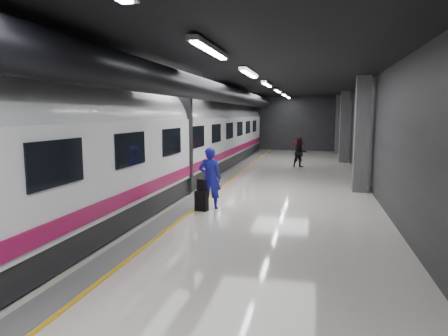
# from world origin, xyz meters

# --- Properties ---
(ground) EXTENTS (40.00, 40.00, 0.00)m
(ground) POSITION_xyz_m (0.00, 0.00, 0.00)
(ground) COLOR silver
(ground) RESTS_ON ground
(platform_hall) EXTENTS (10.02, 40.02, 4.51)m
(platform_hall) POSITION_xyz_m (-0.29, 0.96, 3.54)
(platform_hall) COLOR black
(platform_hall) RESTS_ON ground
(train) EXTENTS (3.05, 38.00, 4.05)m
(train) POSITION_xyz_m (-3.25, -0.00, 2.07)
(train) COLOR black
(train) RESTS_ON ground
(traveler_main) EXTENTS (0.78, 0.56, 1.99)m
(traveler_main) POSITION_xyz_m (-0.47, -2.10, 1.00)
(traveler_main) COLOR #1B29D1
(traveler_main) RESTS_ON ground
(suitcase_main) EXTENTS (0.42, 0.30, 0.64)m
(suitcase_main) POSITION_xyz_m (-0.65, -2.46, 0.32)
(suitcase_main) COLOR black
(suitcase_main) RESTS_ON ground
(shoulder_bag) EXTENTS (0.31, 0.23, 0.37)m
(shoulder_bag) POSITION_xyz_m (-0.65, -2.44, 0.82)
(shoulder_bag) COLOR black
(shoulder_bag) RESTS_ON suitcase_main
(traveler_far_a) EXTENTS (1.02, 0.93, 1.70)m
(traveler_far_a) POSITION_xyz_m (1.95, 8.86, 0.85)
(traveler_far_a) COLOR black
(traveler_far_a) RESTS_ON ground
(traveler_far_b) EXTENTS (1.02, 0.46, 1.70)m
(traveler_far_b) POSITION_xyz_m (1.72, 12.07, 0.85)
(traveler_far_b) COLOR maroon
(traveler_far_b) RESTS_ON ground
(suitcase_far) EXTENTS (0.38, 0.28, 0.51)m
(suitcase_far) POSITION_xyz_m (1.72, 15.12, 0.26)
(suitcase_far) COLOR black
(suitcase_far) RESTS_ON ground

